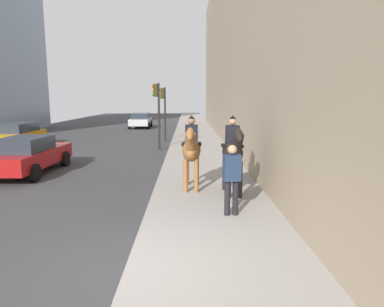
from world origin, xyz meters
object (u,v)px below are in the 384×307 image
mounted_horse_far (233,151)px  pedestrian_greeting (232,175)px  car_near_lane (28,155)px  traffic_light_near_curb (157,105)px  mounted_horse_near (191,149)px  traffic_light_far_curb (164,105)px  car_mid_lane (141,120)px  car_far_lane (15,135)px

mounted_horse_far → pedestrian_greeting: size_ratio=1.35×
car_near_lane → traffic_light_near_curb: bearing=-34.1°
mounted_horse_far → mounted_horse_near: bearing=-118.3°
car_near_lane → traffic_light_far_curb: size_ratio=1.26×
mounted_horse_near → car_mid_lane: bearing=-166.0°
car_near_lane → car_mid_lane: same height
pedestrian_greeting → traffic_light_far_curb: (15.16, 2.62, 1.32)m
car_mid_lane → car_far_lane: (-13.52, 5.51, 0.01)m
mounted_horse_near → mounted_horse_far: bearing=66.1°
mounted_horse_far → car_near_lane: mounted_horse_far is taller
car_near_lane → pedestrian_greeting: bearing=-124.1°
pedestrian_greeting → car_mid_lane: 26.38m
car_far_lane → car_mid_lane: bearing=158.7°
mounted_horse_near → traffic_light_far_curb: 12.92m
pedestrian_greeting → car_near_lane: pedestrian_greeting is taller
car_near_lane → traffic_light_near_curb: 7.77m
car_mid_lane → car_near_lane: bearing=-5.4°
pedestrian_greeting → car_mid_lane: (25.78, 5.60, -0.33)m
pedestrian_greeting → traffic_light_far_curb: traffic_light_far_curb is taller
car_near_lane → car_far_lane: bearing=31.2°
traffic_light_near_curb → mounted_horse_near: bearing=-168.7°
car_mid_lane → mounted_horse_far: bearing=12.8°
mounted_horse_near → car_near_lane: size_ratio=0.50×
mounted_horse_far → car_near_lane: bearing=-116.4°
car_near_lane → traffic_light_near_curb: traffic_light_near_curb is taller
pedestrian_greeting → traffic_light_far_curb: 15.44m
car_mid_lane → traffic_light_near_curb: 14.81m
traffic_light_far_curb → mounted_horse_far: bearing=-167.8°
mounted_horse_far → car_mid_lane: mounted_horse_far is taller
car_far_lane → mounted_horse_near: bearing=46.8°
car_mid_lane → traffic_light_far_curb: size_ratio=1.22×
pedestrian_greeting → car_far_lane: pedestrian_greeting is taller
mounted_horse_far → car_far_lane: bearing=-134.3°
mounted_horse_far → car_far_lane: (10.46, 11.37, -0.62)m
traffic_light_far_curb → traffic_light_near_curb: bearing=178.6°
car_mid_lane → car_far_lane: same height
traffic_light_far_curb → car_near_lane: bearing=155.3°
pedestrian_greeting → traffic_light_far_curb: bearing=2.5°
mounted_horse_near → mounted_horse_far: mounted_horse_far is taller
pedestrian_greeting → traffic_light_near_curb: size_ratio=0.46×
pedestrian_greeting → car_far_lane: 16.55m
pedestrian_greeting → traffic_light_near_curb: (11.36, 2.72, 1.40)m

